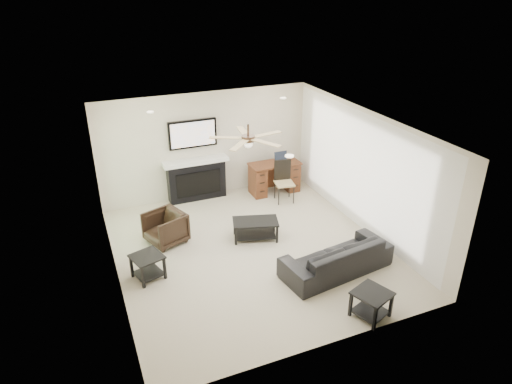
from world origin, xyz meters
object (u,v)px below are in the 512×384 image
(coffee_table, at_px, (255,230))
(armchair, at_px, (165,228))
(fireplace_unit, at_px, (196,161))
(desk, at_px, (274,178))
(sofa, at_px, (337,257))

(coffee_table, bearing_deg, armchair, 179.04)
(armchair, xyz_separation_m, coffee_table, (1.70, -0.55, -0.12))
(coffee_table, bearing_deg, fireplace_unit, 121.41)
(fireplace_unit, bearing_deg, desk, -11.04)
(sofa, distance_m, desk, 3.47)
(fireplace_unit, height_order, desk, fireplace_unit)
(armchair, distance_m, desk, 3.25)
(sofa, distance_m, armchair, 3.37)
(sofa, bearing_deg, coffee_table, -68.68)
(armchair, xyz_separation_m, desk, (2.97, 1.30, 0.06))
(armchair, relative_size, fireplace_unit, 0.37)
(fireplace_unit, relative_size, desk, 1.57)
(sofa, bearing_deg, fireplace_unit, -76.95)
(sofa, xyz_separation_m, desk, (0.37, 3.45, 0.08))
(armchair, height_order, coffee_table, armchair)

